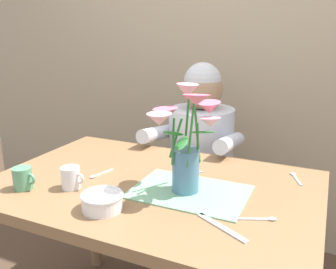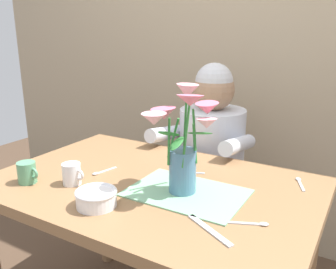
{
  "view_description": "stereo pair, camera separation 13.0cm",
  "coord_description": "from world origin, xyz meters",
  "views": [
    {
      "loc": [
        0.57,
        -1.09,
        1.29
      ],
      "look_at": [
        0.04,
        0.05,
        0.92
      ],
      "focal_mm": 38.24,
      "sensor_mm": 36.0,
      "label": 1
    },
    {
      "loc": [
        0.68,
        -1.03,
        1.29
      ],
      "look_at": [
        0.04,
        0.05,
        0.92
      ],
      "focal_mm": 38.24,
      "sensor_mm": 36.0,
      "label": 2
    }
  ],
  "objects": [
    {
      "name": "ceramic_bowl",
      "position": [
        -0.05,
        -0.25,
        0.77
      ],
      "size": [
        0.14,
        0.14,
        0.06
      ],
      "color": "white",
      "rests_on": "dining_table"
    },
    {
      "name": "seated_person",
      "position": [
        -0.03,
        0.62,
        0.56
      ],
      "size": [
        0.45,
        0.47,
        1.14
      ],
      "rotation": [
        0.0,
        0.0,
        -0.01
      ],
      "color": "#4C4C56",
      "rests_on": "ground_plane"
    },
    {
      "name": "spoon_1",
      "position": [
        0.48,
        0.28,
        0.74
      ],
      "size": [
        0.06,
        0.12,
        0.01
      ],
      "color": "silver",
      "rests_on": "dining_table"
    },
    {
      "name": "wood_panel_backdrop",
      "position": [
        0.0,
        1.05,
        1.25
      ],
      "size": [
        4.0,
        0.1,
        2.5
      ],
      "primitive_type": "cube",
      "color": "tan",
      "rests_on": "ground_plane"
    },
    {
      "name": "dining_table",
      "position": [
        0.0,
        0.0,
        0.64
      ],
      "size": [
        1.2,
        0.8,
        0.74
      ],
      "color": "olive",
      "rests_on": "ground_plane"
    },
    {
      "name": "flower_vase",
      "position": [
        0.14,
        -0.02,
        0.94
      ],
      "size": [
        0.26,
        0.3,
        0.37
      ],
      "color": "teal",
      "rests_on": "dining_table"
    },
    {
      "name": "coffee_cup",
      "position": [
        -0.4,
        -0.24,
        0.78
      ],
      "size": [
        0.09,
        0.07,
        0.08
      ],
      "color": "#569970",
      "rests_on": "dining_table"
    },
    {
      "name": "dinner_knife",
      "position": [
        0.33,
        -0.2,
        0.74
      ],
      "size": [
        0.18,
        0.11,
        0.0
      ],
      "primitive_type": "cube",
      "rotation": [
        0.0,
        0.0,
        -0.49
      ],
      "color": "silver",
      "rests_on": "dining_table"
    },
    {
      "name": "spoon_0",
      "position": [
        0.07,
        0.14,
        0.74
      ],
      "size": [
        0.11,
        0.06,
        0.01
      ],
      "color": "silver",
      "rests_on": "dining_table"
    },
    {
      "name": "striped_placemat",
      "position": [
        0.16,
        -0.02,
        0.74
      ],
      "size": [
        0.4,
        0.28,
        0.0
      ],
      "primitive_type": "cube",
      "color": "#7AB289",
      "rests_on": "dining_table"
    },
    {
      "name": "spoon_2",
      "position": [
        -0.22,
        -0.03,
        0.74
      ],
      "size": [
        0.04,
        0.12,
        0.01
      ],
      "color": "silver",
      "rests_on": "dining_table"
    },
    {
      "name": "ceramic_mug",
      "position": [
        -0.24,
        -0.16,
        0.78
      ],
      "size": [
        0.09,
        0.07,
        0.08
      ],
      "color": "silver",
      "rests_on": "dining_table"
    },
    {
      "name": "spoon_3",
      "position": [
        0.43,
        -0.1,
        0.74
      ],
      "size": [
        0.12,
        0.06,
        0.01
      ],
      "color": "silver",
      "rests_on": "dining_table"
    }
  ]
}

